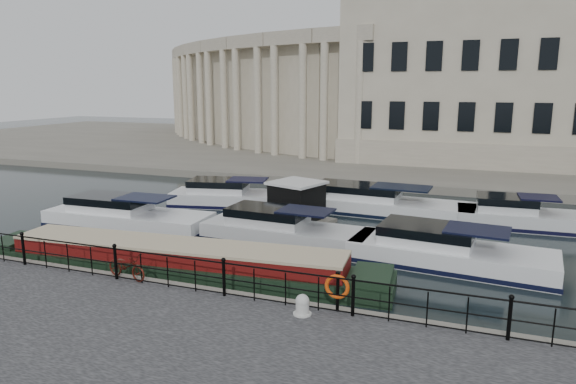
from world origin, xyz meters
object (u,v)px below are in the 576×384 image
Objects in this scene: life_ring_post at (337,287)px; mooring_bollard at (302,305)px; bicycle at (127,266)px; harbour_hut at (297,204)px; narrowboat at (176,265)px.

mooring_bollard is at bearing -150.64° from life_ring_post.
harbour_hut is (2.21, 10.70, -0.03)m from bicycle.
harbour_hut reaches higher than mooring_bollard.
mooring_bollard is 1.10m from life_ring_post.
life_ring_post is 0.07× the size of narrowboat.
bicycle is 10.93m from harbour_hut.
narrowboat is at bearing -1.73° from bicycle.
bicycle is 0.42× the size of harbour_hut.
narrowboat is (-5.86, 2.73, -0.46)m from mooring_bollard.
harbour_hut is (-4.13, 11.25, 0.13)m from mooring_bollard.
narrowboat is at bearing 155.06° from mooring_bollard.
life_ring_post is at bearing -46.01° from harbour_hut.
life_ring_post is at bearing 29.36° from mooring_bollard.
harbour_hut reaches higher than bicycle.
harbour_hut is at bearing 73.97° from narrowboat.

